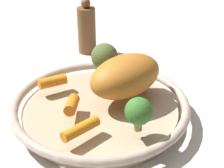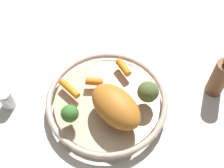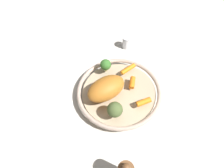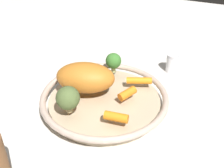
% 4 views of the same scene
% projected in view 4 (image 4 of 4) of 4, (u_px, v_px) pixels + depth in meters
% --- Properties ---
extents(ground_plane, '(1.99, 1.99, 0.00)m').
position_uv_depth(ground_plane, '(105.00, 107.00, 0.78)').
color(ground_plane, beige).
extents(serving_bowl, '(0.34, 0.34, 0.04)m').
position_uv_depth(serving_bowl, '(105.00, 100.00, 0.77)').
color(serving_bowl, tan).
rests_on(serving_bowl, ground_plane).
extents(roast_chicken_piece, '(0.17, 0.13, 0.08)m').
position_uv_depth(roast_chicken_piece, '(86.00, 77.00, 0.76)').
color(roast_chicken_piece, '#BD6E24').
rests_on(roast_chicken_piece, serving_bowl).
extents(baby_carrot_center, '(0.04, 0.05, 0.03)m').
position_uv_depth(baby_carrot_center, '(127.00, 93.00, 0.74)').
color(baby_carrot_center, orange).
rests_on(baby_carrot_center, serving_bowl).
extents(baby_carrot_right, '(0.06, 0.03, 0.02)m').
position_uv_depth(baby_carrot_right, '(116.00, 117.00, 0.67)').
color(baby_carrot_right, orange).
rests_on(baby_carrot_right, serving_bowl).
extents(baby_carrot_left, '(0.07, 0.04, 0.02)m').
position_uv_depth(baby_carrot_left, '(139.00, 81.00, 0.80)').
color(baby_carrot_left, orange).
rests_on(baby_carrot_left, serving_bowl).
extents(broccoli_floret_large, '(0.06, 0.06, 0.07)m').
position_uv_depth(broccoli_floret_large, '(68.00, 98.00, 0.68)').
color(broccoli_floret_large, tan).
rests_on(broccoli_floret_large, serving_bowl).
extents(broccoli_floret_edge, '(0.05, 0.05, 0.06)m').
position_uv_depth(broccoli_floret_edge, '(113.00, 61.00, 0.83)').
color(broccoli_floret_edge, '#9BA566').
rests_on(broccoli_floret_edge, serving_bowl).
extents(salt_shaker, '(0.04, 0.04, 0.06)m').
position_uv_depth(salt_shaker, '(172.00, 63.00, 0.92)').
color(salt_shaker, white).
rests_on(salt_shaker, ground_plane).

